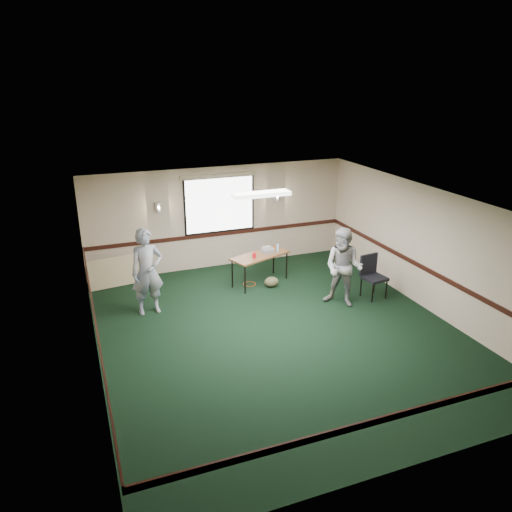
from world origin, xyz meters
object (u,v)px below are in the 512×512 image
object	(u,v)px
conference_chair	(372,273)
person_right	(344,268)
person_left	(147,272)
folding_table	(260,257)
projector	(267,251)

from	to	relation	value
conference_chair	person_right	xyz separation A→B (m)	(-0.87, -0.17, 0.31)
conference_chair	person_left	distance (m)	5.11
folding_table	conference_chair	distance (m)	2.70
person_left	person_right	size ratio (longest dim) A/B	1.06
projector	conference_chair	xyz separation A→B (m)	(1.93, -1.71, -0.22)
folding_table	conference_chair	xyz separation A→B (m)	(2.16, -1.63, -0.11)
projector	person_left	distance (m)	3.15
projector	conference_chair	distance (m)	2.58
folding_table	projector	size ratio (longest dim) A/B	5.41
conference_chair	person_right	distance (m)	0.94
folding_table	projector	bearing A→B (deg)	-1.12
folding_table	person_right	bearing A→B (deg)	-75.08
projector	person_right	world-z (taller)	person_right
person_left	person_right	world-z (taller)	person_left
projector	conference_chair	world-z (taller)	conference_chair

